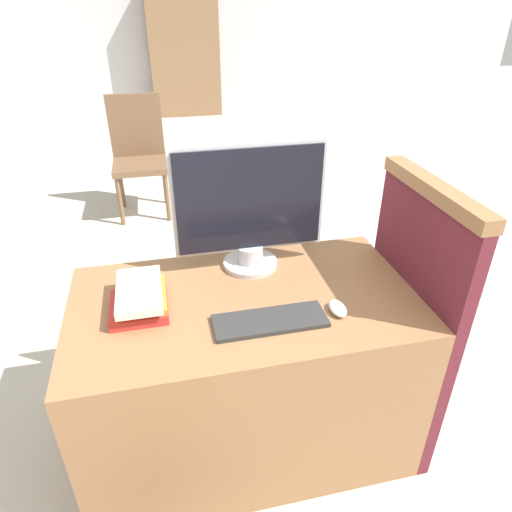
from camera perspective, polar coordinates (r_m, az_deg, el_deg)
name	(u,v)px	position (r m, az deg, el deg)	size (l,w,h in m)	color
ground_plane	(266,509)	(1.97, 1.23, -29.09)	(20.00, 20.00, 0.00)	#BCB7A8
wall_back	(157,14)	(7.67, -12.31, 27.45)	(12.00, 0.06, 2.80)	silver
desk	(246,372)	(1.90, -1.31, -14.32)	(1.26, 0.71, 0.73)	#8C603D
carrel_divider	(409,316)	(1.92, 18.54, -7.12)	(0.07, 0.60, 1.14)	#5B1E28
monitor	(250,209)	(1.74, -0.79, 5.84)	(0.59, 0.22, 0.50)	#B7B7BC
keyboard	(270,321)	(1.55, 1.76, -8.11)	(0.38, 0.14, 0.02)	#2D2D2D
mouse	(338,308)	(1.61, 10.16, -6.46)	(0.06, 0.10, 0.03)	white
book_stack	(140,299)	(1.64, -14.32, -5.24)	(0.19, 0.27, 0.09)	#B72D28
far_chair	(139,151)	(4.05, -14.47, 12.63)	(0.44, 0.44, 0.97)	brown
bookshelf_far	(184,52)	(7.49, -8.97, 23.90)	(1.02, 0.32, 1.82)	#846042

